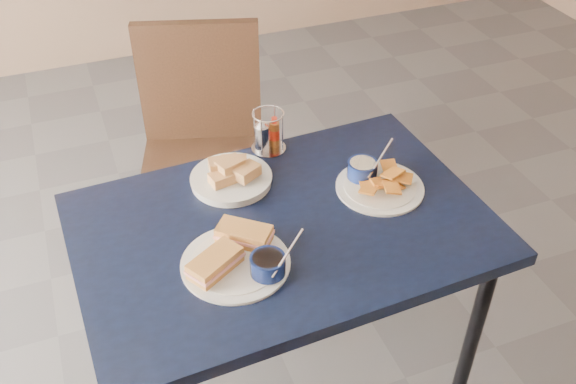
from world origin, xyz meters
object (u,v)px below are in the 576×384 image
object	(u,v)px
dining_table	(283,242)
plantain_plate	(374,180)
sandwich_plate	(239,256)
chair_far	(196,137)
condiment_caddy	(267,134)
bread_basket	(231,176)

from	to	relation	value
dining_table	plantain_plate	size ratio (longest dim) A/B	4.48
sandwich_plate	dining_table	bearing A→B (deg)	33.78
dining_table	sandwich_plate	world-z (taller)	sandwich_plate
sandwich_plate	chair_far	bearing A→B (deg)	83.84
chair_far	condiment_caddy	size ratio (longest dim) A/B	7.12
dining_table	condiment_caddy	size ratio (longest dim) A/B	8.52
chair_far	plantain_plate	bearing A→B (deg)	-62.95
plantain_plate	condiment_caddy	distance (m)	0.37
bread_basket	dining_table	bearing A→B (deg)	-70.40
chair_far	dining_table	bearing A→B (deg)	-85.48
dining_table	chair_far	size ratio (longest dim) A/B	1.20
dining_table	sandwich_plate	distance (m)	0.21
dining_table	bread_basket	bearing A→B (deg)	109.60
dining_table	condiment_caddy	world-z (taller)	condiment_caddy
condiment_caddy	chair_far	bearing A→B (deg)	107.59
sandwich_plate	plantain_plate	size ratio (longest dim) A/B	1.18
plantain_plate	sandwich_plate	bearing A→B (deg)	-160.36
sandwich_plate	plantain_plate	distance (m)	0.50
sandwich_plate	bread_basket	world-z (taller)	sandwich_plate
dining_table	bread_basket	xyz separation A→B (m)	(-0.08, 0.22, 0.10)
sandwich_plate	bread_basket	xyz separation A→B (m)	(0.08, 0.33, 0.00)
chair_far	sandwich_plate	world-z (taller)	chair_far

